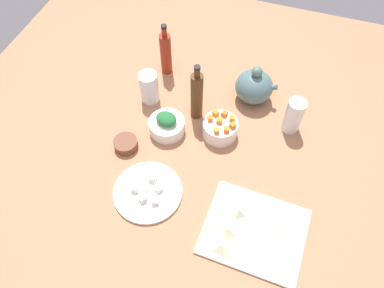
{
  "coord_description": "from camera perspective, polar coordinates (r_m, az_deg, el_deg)",
  "views": [
    {
      "loc": [
        22.77,
        -68.29,
        112.76
      ],
      "look_at": [
        0.0,
        0.0,
        8.0
      ],
      "focal_mm": 34.51,
      "sensor_mm": 36.0,
      "label": 1
    }
  ],
  "objects": [
    {
      "name": "cutting_board",
      "position": [
        1.19,
        9.61,
        -13.16
      ],
      "size": [
        31.66,
        27.04,
        1.0
      ],
      "primitive_type": "cube",
      "rotation": [
        0.0,
        0.0,
        -0.04
      ],
      "color": "white",
      "rests_on": "tabletop"
    },
    {
      "name": "bottle_0",
      "position": [
        1.51,
        -4.07,
        13.86
      ],
      "size": [
        4.49,
        4.49,
        22.83
      ],
      "color": "maroon",
      "rests_on": "tabletop"
    },
    {
      "name": "teapot",
      "position": [
        1.44,
        9.6,
        8.78
      ],
      "size": [
        16.05,
        14.28,
        16.21
      ],
      "color": "slate",
      "rests_on": "tabletop"
    },
    {
      "name": "tofu_cube_3",
      "position": [
        1.23,
        -8.86,
        -6.79
      ],
      "size": [
        2.6,
        2.6,
        2.2
      ],
      "primitive_type": "cube",
      "rotation": [
        0.0,
        0.0,
        1.77
      ],
      "color": "white",
      "rests_on": "plate_tofu"
    },
    {
      "name": "carrot_cube_3",
      "position": [
        1.28,
        3.83,
        2.05
      ],
      "size": [
        2.31,
        2.31,
        1.8
      ],
      "primitive_type": "cube",
      "rotation": [
        0.0,
        0.0,
        1.93
      ],
      "color": "orange",
      "rests_on": "bowl_carrots"
    },
    {
      "name": "tofu_cube_2",
      "position": [
        1.24,
        -6.09,
        -5.25
      ],
      "size": [
        2.43,
        2.43,
        2.2
      ],
      "primitive_type": "cube",
      "rotation": [
        0.0,
        0.0,
        1.68
      ],
      "color": "silver",
      "rests_on": "plate_tofu"
    },
    {
      "name": "bowl_greens",
      "position": [
        1.35,
        -3.89,
        2.78
      ],
      "size": [
        13.06,
        13.06,
        5.19
      ],
      "primitive_type": "cylinder",
      "color": "white",
      "rests_on": "tabletop"
    },
    {
      "name": "bottle_1",
      "position": [
        1.33,
        0.74,
        7.51
      ],
      "size": [
        4.47,
        4.47,
        24.88
      ],
      "color": "#4C2F15",
      "rests_on": "tabletop"
    },
    {
      "name": "tabletop",
      "position": [
        1.33,
        0.0,
        -1.59
      ],
      "size": [
        190.0,
        190.0,
        3.0
      ],
      "primitive_type": "cube",
      "color": "#AD724F",
      "rests_on": "ground"
    },
    {
      "name": "bowl_small_side",
      "position": [
        1.33,
        -10.2,
        0.03
      ],
      "size": [
        8.53,
        8.53,
        3.27
      ],
      "primitive_type": "cylinder",
      "color": "brown",
      "rests_on": "tabletop"
    },
    {
      "name": "plate_tofu",
      "position": [
        1.23,
        -6.83,
        -7.38
      ],
      "size": [
        22.77,
        22.77,
        1.2
      ],
      "primitive_type": "cylinder",
      "color": "white",
      "rests_on": "tabletop"
    },
    {
      "name": "drinking_glass_1",
      "position": [
        1.43,
        -6.65,
        8.67
      ],
      "size": [
        7.18,
        7.18,
        12.89
      ],
      "primitive_type": "cylinder",
      "color": "white",
      "rests_on": "tabletop"
    },
    {
      "name": "carrot_cube_2",
      "position": [
        1.3,
        6.3,
        2.86
      ],
      "size": [
        2.53,
        2.53,
        1.8
      ],
      "primitive_type": "cube",
      "rotation": [
        0.0,
        0.0,
        2.46
      ],
      "color": "orange",
      "rests_on": "bowl_carrots"
    },
    {
      "name": "dumpling_0",
      "position": [
        1.19,
        13.93,
        -12.98
      ],
      "size": [
        7.32,
        7.31,
        2.1
      ],
      "primitive_type": "pyramid",
      "rotation": [
        0.0,
        0.0,
        3.54
      ],
      "color": "beige",
      "rests_on": "cutting_board"
    },
    {
      "name": "carrot_cube_7",
      "position": [
        1.28,
        5.35,
        2.22
      ],
      "size": [
        2.27,
        2.27,
        1.8
      ],
      "primitive_type": "cube",
      "rotation": [
        0.0,
        0.0,
        0.31
      ],
      "color": "orange",
      "rests_on": "bowl_carrots"
    },
    {
      "name": "carrot_cube_5",
      "position": [
        1.33,
        3.66,
        4.77
      ],
      "size": [
        2.51,
        2.51,
        1.8
      ],
      "primitive_type": "cube",
      "rotation": [
        0.0,
        0.0,
        0.94
      ],
      "color": "orange",
      "rests_on": "bowl_carrots"
    },
    {
      "name": "drinking_glass_0",
      "position": [
        1.37,
        15.43,
        4.23
      ],
      "size": [
        6.46,
        6.46,
        14.24
      ],
      "primitive_type": "cylinder",
      "color": "white",
      "rests_on": "tabletop"
    },
    {
      "name": "carrot_cube_6",
      "position": [
        1.32,
        6.23,
        3.9
      ],
      "size": [
        2.05,
        2.05,
        1.8
      ],
      "primitive_type": "cube",
      "rotation": [
        0.0,
        0.0,
        0.15
      ],
      "color": "orange",
      "rests_on": "bowl_carrots"
    },
    {
      "name": "bowl_carrots",
      "position": [
        1.34,
        4.37,
        2.41
      ],
      "size": [
        12.67,
        12.67,
        6.35
      ],
      "primitive_type": "cylinder",
      "color": "white",
      "rests_on": "tabletop"
    },
    {
      "name": "carrot_cube_0",
      "position": [
        1.31,
        2.8,
        3.97
      ],
      "size": [
        2.39,
        2.39,
        1.8
      ],
      "primitive_type": "cube",
      "rotation": [
        0.0,
        0.0,
        2.01
      ],
      "color": "orange",
      "rests_on": "bowl_carrots"
    },
    {
      "name": "tofu_cube_1",
      "position": [
        1.22,
        -5.19,
        -6.83
      ],
      "size": [
        3.07,
        3.07,
        2.2
      ],
      "primitive_type": "cube",
      "rotation": [
        0.0,
        0.0,
        2.52
      ],
      "color": "#F8E8CF",
      "rests_on": "plate_tofu"
    },
    {
      "name": "tofu_cube_0",
      "position": [
        1.21,
        -7.61,
        -8.34
      ],
      "size": [
        3.1,
        3.1,
        2.2
      ],
      "primitive_type": "cube",
      "rotation": [
        0.0,
        0.0,
        2.45
      ],
      "color": "white",
      "rests_on": "plate_tofu"
    },
    {
      "name": "dumpling_3",
      "position": [
        1.16,
        5.48,
        -13.07
      ],
      "size": [
        5.33,
        5.11,
        2.87
      ],
      "primitive_type": "pyramid",
      "rotation": [
        0.0,
        0.0,
        6.15
      ],
      "color": "beige",
      "rests_on": "cutting_board"
    },
    {
      "name": "carrot_cube_4",
      "position": [
        1.33,
        5.03,
        4.68
      ],
      "size": [
        2.26,
        2.26,
        1.8
      ],
      "primitive_type": "cube",
      "rotation": [
        0.0,
        0.0,
        2.84
      ],
      "color": "orange",
      "rests_on": "bowl_carrots"
    },
    {
      "name": "chopped_greens_mound",
      "position": [
        1.32,
        -4.0,
        3.93
      ],
      "size": [
        8.67,
        7.48,
        3.52
      ],
      "primitive_type": "ellipsoid",
      "rotation": [
        0.0,
        0.0,
        2.95
      ],
      "color": "#256D34",
      "rests_on": "bowl_greens"
    },
    {
      "name": "tofu_cube_4",
      "position": [
        1.2,
        -5.72,
        -8.69
      ],
      "size": [
        2.83,
        2.83,
        2.2
      ],
      "primitive_type": "cube",
      "rotation": [
        0.0,
        0.0,
        1.93
      ],
      "color": "white",
      "rests_on": "plate_tofu"
    },
    {
      "name": "carrot_cube_1",
      "position": [
        1.31,
        4.28,
        3.58
      ],
      "size": [
        1.84,
        1.84,
        1.8
      ],
      "primitive_type": "cube",
      "rotation": [
        0.0,
        0.0,
        1.55
      ],
      "color": "orange",
      "rests_on": "bowl_carrots"
    },
    {
      "name": "dumpling_1",
      "position": [
        1.14,
        4.57,
        -15.5
      ],
      "size": [
        6.78,
        6.93,
        2.83
      ],
      "primitive_type": "pyramid",
      "rotation": [
        0.0,
        0.0,
        5.35
      ],
      "color": "beige",
      "rests_on": "cutting_board"
    },
    {
      "name": "dumpling_2",
      "position": [
        1.19,
        7.18,
        -10.35
      ],
      "size": [
        4.5,
        4.01,
        2.62
      ],
      "primitive_type": "pyramid",
      "rotation": [
        0.0,
        0.0,
        3.02
      ],
      "color": "beige",
      "rests_on": "cutting_board"
    }
  ]
}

